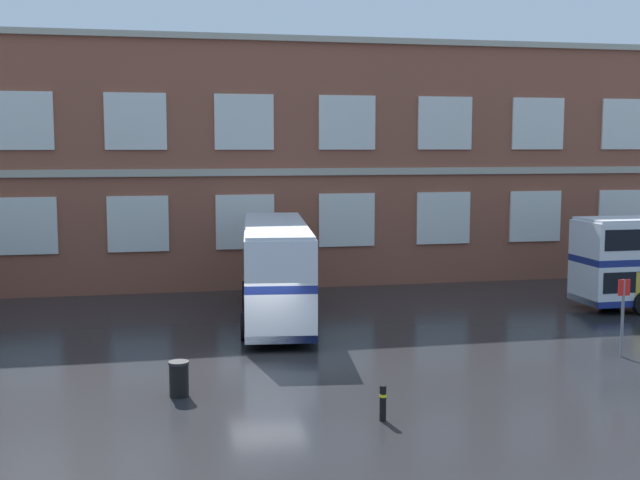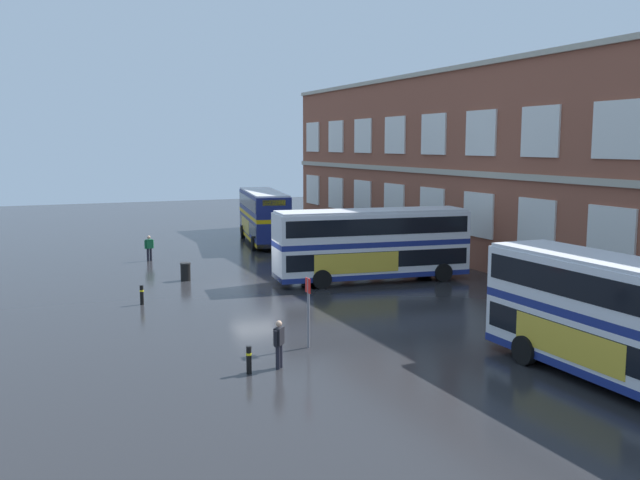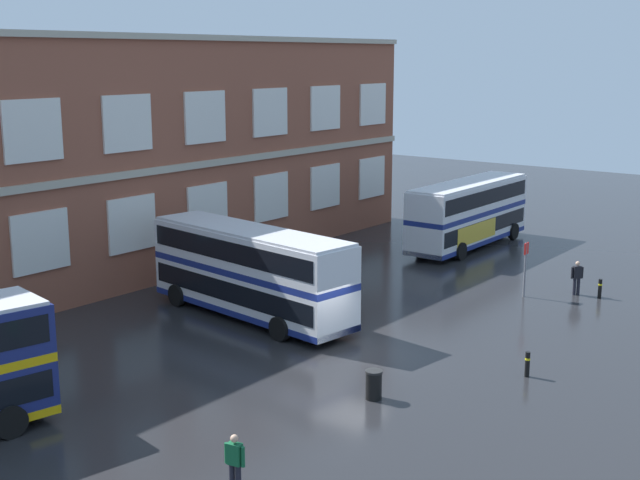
{
  "view_description": "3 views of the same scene",
  "coord_description": "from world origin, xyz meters",
  "px_view_note": "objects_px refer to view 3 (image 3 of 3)",
  "views": [
    {
      "loc": [
        -3.85,
        -26.73,
        7.22
      ],
      "look_at": [
        2.54,
        3.48,
        3.68
      ],
      "focal_mm": 46.23,
      "sensor_mm": 36.0,
      "label": 1
    },
    {
      "loc": [
        35.95,
        -11.67,
        7.71
      ],
      "look_at": [
        3.01,
        2.54,
        2.78
      ],
      "focal_mm": 39.22,
      "sensor_mm": 36.0,
      "label": 2
    },
    {
      "loc": [
        -25.95,
        -18.65,
        11.54
      ],
      "look_at": [
        1.77,
        2.88,
        3.97
      ],
      "focal_mm": 47.99,
      "sensor_mm": 36.0,
      "label": 3
    }
  ],
  "objects_px": {
    "double_decker_middle": "(250,271)",
    "bus_stand_flag": "(525,264)",
    "waiting_passenger": "(577,276)",
    "safety_bollard_east": "(527,364)",
    "station_litter_bin": "(374,384)",
    "double_decker_far": "(468,213)",
    "second_passenger": "(235,461)",
    "safety_bollard_west": "(600,288)"
  },
  "relations": [
    {
      "from": "double_decker_middle",
      "to": "double_decker_far",
      "type": "distance_m",
      "value": 18.93
    },
    {
      "from": "station_litter_bin",
      "to": "safety_bollard_west",
      "type": "relative_size",
      "value": 1.08
    },
    {
      "from": "waiting_passenger",
      "to": "safety_bollard_west",
      "type": "height_order",
      "value": "waiting_passenger"
    },
    {
      "from": "second_passenger",
      "to": "safety_bollard_west",
      "type": "xyz_separation_m",
      "value": [
        24.75,
        -0.91,
        -0.44
      ]
    },
    {
      "from": "station_litter_bin",
      "to": "waiting_passenger",
      "type": "bearing_deg",
      "value": -1.7
    },
    {
      "from": "waiting_passenger",
      "to": "safety_bollard_west",
      "type": "distance_m",
      "value": 1.22
    },
    {
      "from": "safety_bollard_west",
      "to": "bus_stand_flag",
      "type": "bearing_deg",
      "value": 124.0
    },
    {
      "from": "double_decker_far",
      "to": "station_litter_bin",
      "type": "xyz_separation_m",
      "value": [
        -23.27,
        -8.9,
        -1.63
      ]
    },
    {
      "from": "station_litter_bin",
      "to": "safety_bollard_west",
      "type": "bearing_deg",
      "value": -5.46
    },
    {
      "from": "waiting_passenger",
      "to": "safety_bollard_east",
      "type": "height_order",
      "value": "waiting_passenger"
    },
    {
      "from": "bus_stand_flag",
      "to": "safety_bollard_west",
      "type": "bearing_deg",
      "value": -56.0
    },
    {
      "from": "bus_stand_flag",
      "to": "station_litter_bin",
      "type": "height_order",
      "value": "bus_stand_flag"
    },
    {
      "from": "double_decker_middle",
      "to": "waiting_passenger",
      "type": "height_order",
      "value": "double_decker_middle"
    },
    {
      "from": "double_decker_middle",
      "to": "bus_stand_flag",
      "type": "distance_m",
      "value": 13.53
    },
    {
      "from": "waiting_passenger",
      "to": "station_litter_bin",
      "type": "height_order",
      "value": "waiting_passenger"
    },
    {
      "from": "waiting_passenger",
      "to": "station_litter_bin",
      "type": "relative_size",
      "value": 1.65
    },
    {
      "from": "station_litter_bin",
      "to": "second_passenger",
      "type": "bearing_deg",
      "value": -174.61
    },
    {
      "from": "station_litter_bin",
      "to": "safety_bollard_east",
      "type": "relative_size",
      "value": 1.08
    },
    {
      "from": "safety_bollard_east",
      "to": "station_litter_bin",
      "type": "bearing_deg",
      "value": 147.63
    },
    {
      "from": "station_litter_bin",
      "to": "safety_bollard_west",
      "type": "height_order",
      "value": "station_litter_bin"
    },
    {
      "from": "station_litter_bin",
      "to": "double_decker_far",
      "type": "bearing_deg",
      "value": 20.92
    },
    {
      "from": "bus_stand_flag",
      "to": "waiting_passenger",
      "type": "bearing_deg",
      "value": -44.63
    },
    {
      "from": "double_decker_middle",
      "to": "waiting_passenger",
      "type": "relative_size",
      "value": 6.61
    },
    {
      "from": "double_decker_middle",
      "to": "waiting_passenger",
      "type": "distance_m",
      "value": 16.23
    },
    {
      "from": "double_decker_far",
      "to": "bus_stand_flag",
      "type": "distance_m",
      "value": 11.15
    },
    {
      "from": "waiting_passenger",
      "to": "safety_bollard_east",
      "type": "distance_m",
      "value": 12.12
    },
    {
      "from": "double_decker_middle",
      "to": "station_litter_bin",
      "type": "relative_size",
      "value": 10.9
    },
    {
      "from": "double_decker_middle",
      "to": "waiting_passenger",
      "type": "bearing_deg",
      "value": -38.87
    },
    {
      "from": "double_decker_middle",
      "to": "second_passenger",
      "type": "height_order",
      "value": "double_decker_middle"
    },
    {
      "from": "safety_bollard_west",
      "to": "second_passenger",
      "type": "bearing_deg",
      "value": 177.89
    },
    {
      "from": "station_litter_bin",
      "to": "double_decker_middle",
      "type": "bearing_deg",
      "value": 65.68
    },
    {
      "from": "bus_stand_flag",
      "to": "safety_bollard_east",
      "type": "relative_size",
      "value": 2.84
    },
    {
      "from": "bus_stand_flag",
      "to": "station_litter_bin",
      "type": "distance_m",
      "value": 15.16
    },
    {
      "from": "double_decker_middle",
      "to": "safety_bollard_east",
      "type": "height_order",
      "value": "double_decker_middle"
    },
    {
      "from": "waiting_passenger",
      "to": "second_passenger",
      "type": "xyz_separation_m",
      "value": [
        -24.62,
        -0.22,
        0.0
      ]
    },
    {
      "from": "second_passenger",
      "to": "waiting_passenger",
      "type": "bearing_deg",
      "value": 0.51
    },
    {
      "from": "double_decker_far",
      "to": "safety_bollard_west",
      "type": "distance_m",
      "value": 12.32
    },
    {
      "from": "second_passenger",
      "to": "safety_bollard_west",
      "type": "height_order",
      "value": "second_passenger"
    },
    {
      "from": "double_decker_middle",
      "to": "safety_bollard_east",
      "type": "xyz_separation_m",
      "value": [
        0.81,
        -12.93,
        -1.66
      ]
    },
    {
      "from": "double_decker_far",
      "to": "bus_stand_flag",
      "type": "height_order",
      "value": "double_decker_far"
    },
    {
      "from": "waiting_passenger",
      "to": "bus_stand_flag",
      "type": "bearing_deg",
      "value": 135.37
    },
    {
      "from": "waiting_passenger",
      "to": "station_litter_bin",
      "type": "bearing_deg",
      "value": 178.3
    }
  ]
}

